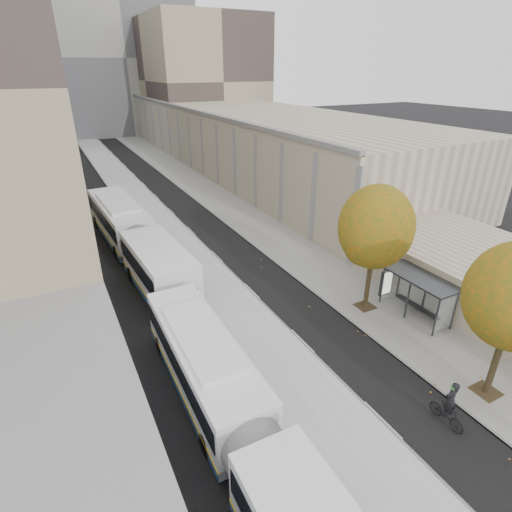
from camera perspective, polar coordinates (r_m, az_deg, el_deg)
bus_platform at (r=40.37m, az=-14.63°, el=5.37°), size 4.25×150.00×0.15m
sidewalk at (r=42.70m, az=-4.14°, el=7.17°), size 4.75×150.00×0.08m
building_tan at (r=72.34m, az=-5.36°, el=17.84°), size 18.00×92.00×8.00m
building_far_block at (r=99.92m, az=-19.15°, el=25.08°), size 30.00×18.00×30.00m
bus_shelter at (r=24.68m, az=22.61°, el=-3.55°), size 1.90×4.40×2.53m
tree_c at (r=23.23m, az=16.74°, el=3.95°), size 4.20×4.20×7.28m
bus_near at (r=15.75m, az=-2.38°, el=-22.92°), size 2.71×17.12×2.85m
bus_far at (r=31.40m, az=-17.05°, el=2.62°), size 3.87×19.55×3.24m
cyclist at (r=18.98m, az=25.78°, el=-19.04°), size 0.62×1.68×2.14m
distant_car at (r=46.11m, az=-21.72°, el=7.61°), size 2.01×3.99×1.30m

